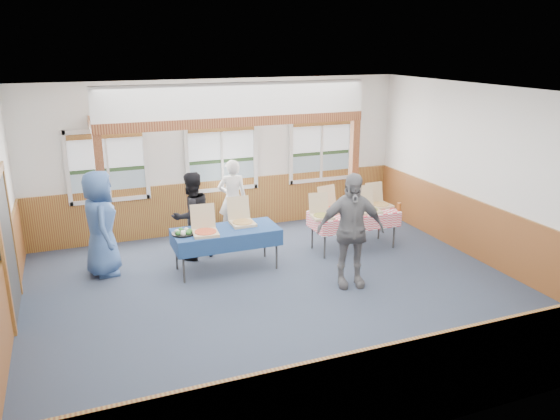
# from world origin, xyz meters

# --- Properties ---
(floor) EXTENTS (8.00, 8.00, 0.00)m
(floor) POSITION_xyz_m (0.00, 0.00, 0.00)
(floor) COLOR #293442
(floor) RESTS_ON ground
(ceiling) EXTENTS (8.00, 8.00, 0.00)m
(ceiling) POSITION_xyz_m (0.00, 0.00, 3.20)
(ceiling) COLOR white
(ceiling) RESTS_ON wall_back
(wall_back) EXTENTS (8.00, 0.00, 8.00)m
(wall_back) POSITION_xyz_m (0.00, 3.50, 1.60)
(wall_back) COLOR silver
(wall_back) RESTS_ON floor
(wall_front) EXTENTS (8.00, 0.00, 8.00)m
(wall_front) POSITION_xyz_m (0.00, -3.50, 1.60)
(wall_front) COLOR silver
(wall_front) RESTS_ON floor
(wall_right) EXTENTS (0.00, 8.00, 8.00)m
(wall_right) POSITION_xyz_m (4.00, 0.00, 1.60)
(wall_right) COLOR silver
(wall_right) RESTS_ON floor
(wainscot_back) EXTENTS (7.98, 0.05, 1.10)m
(wainscot_back) POSITION_xyz_m (0.00, 3.48, 0.55)
(wainscot_back) COLOR brown
(wainscot_back) RESTS_ON floor
(wainscot_front) EXTENTS (7.98, 0.05, 1.10)m
(wainscot_front) POSITION_xyz_m (0.00, -3.48, 0.55)
(wainscot_front) COLOR brown
(wainscot_front) RESTS_ON floor
(wainscot_left) EXTENTS (0.05, 6.98, 1.10)m
(wainscot_left) POSITION_xyz_m (-3.98, 0.00, 0.55)
(wainscot_left) COLOR brown
(wainscot_left) RESTS_ON floor
(wainscot_right) EXTENTS (0.05, 6.98, 1.10)m
(wainscot_right) POSITION_xyz_m (3.98, 0.00, 0.55)
(wainscot_right) COLOR brown
(wainscot_right) RESTS_ON floor
(cased_opening) EXTENTS (0.06, 1.30, 2.10)m
(cased_opening) POSITION_xyz_m (-3.96, 0.90, 1.05)
(cased_opening) COLOR #323232
(cased_opening) RESTS_ON wall_left
(window_left) EXTENTS (1.56, 0.10, 1.46)m
(window_left) POSITION_xyz_m (-2.30, 3.46, 1.68)
(window_left) COLOR silver
(window_left) RESTS_ON wall_back
(window_mid) EXTENTS (1.56, 0.10, 1.46)m
(window_mid) POSITION_xyz_m (0.00, 3.46, 1.68)
(window_mid) COLOR silver
(window_mid) RESTS_ON wall_back
(window_right) EXTENTS (1.56, 0.10, 1.46)m
(window_right) POSITION_xyz_m (2.30, 3.46, 1.68)
(window_right) COLOR silver
(window_right) RESTS_ON wall_back
(post_left) EXTENTS (0.15, 0.15, 2.40)m
(post_left) POSITION_xyz_m (-2.50, 2.30, 1.20)
(post_left) COLOR #532312
(post_left) RESTS_ON floor
(post_right) EXTENTS (0.15, 0.15, 2.40)m
(post_right) POSITION_xyz_m (2.50, 2.30, 1.20)
(post_right) COLOR #532312
(post_right) RESTS_ON floor
(cross_beam) EXTENTS (5.15, 0.18, 0.18)m
(cross_beam) POSITION_xyz_m (0.00, 2.30, 2.49)
(cross_beam) COLOR #532312
(cross_beam) RESTS_ON post_left
(table_left) EXTENTS (1.87, 0.86, 0.76)m
(table_left) POSITION_xyz_m (-0.54, 1.34, 0.70)
(table_left) COLOR #323232
(table_left) RESTS_ON floor
(table_right) EXTENTS (1.84, 1.29, 0.76)m
(table_right) POSITION_xyz_m (2.06, 1.43, 0.70)
(table_right) COLOR #323232
(table_right) RESTS_ON floor
(pizza_box_a) EXTENTS (0.47, 0.55, 0.46)m
(pizza_box_a) POSITION_xyz_m (-0.94, 1.23, 0.83)
(pizza_box_a) COLOR #CCAB88
(pizza_box_a) RESTS_ON table_left
(pizza_box_b) EXTENTS (0.42, 0.51, 0.46)m
(pizza_box_b) POSITION_xyz_m (-0.19, 1.50, 0.83)
(pizza_box_b) COLOR #CCAB88
(pizza_box_b) RESTS_ON table_left
(pizza_box_c) EXTENTS (0.44, 0.51, 0.42)m
(pizza_box_c) POSITION_xyz_m (1.32, 1.33, 0.82)
(pizza_box_c) COLOR #CCAB88
(pizza_box_c) RESTS_ON table_right
(pizza_box_d) EXTENTS (0.51, 0.58, 0.45)m
(pizza_box_d) POSITION_xyz_m (1.70, 1.63, 0.83)
(pizza_box_d) COLOR #CCAB88
(pizza_box_d) RESTS_ON table_right
(pizza_box_e) EXTENTS (0.45, 0.54, 0.46)m
(pizza_box_e) POSITION_xyz_m (2.32, 1.36, 0.83)
(pizza_box_e) COLOR #CCAB88
(pizza_box_e) RESTS_ON table_right
(pizza_box_f) EXTENTS (0.43, 0.51, 0.44)m
(pizza_box_f) POSITION_xyz_m (2.71, 1.58, 0.82)
(pizza_box_f) COLOR #CCAB88
(pizza_box_f) RESTS_ON table_right
(veggie_tray) EXTENTS (0.40, 0.40, 0.09)m
(veggie_tray) POSITION_xyz_m (-1.29, 1.34, 0.79)
(veggie_tray) COLOR black
(veggie_tray) RESTS_ON table_left
(drink_glass) EXTENTS (0.07, 0.07, 0.15)m
(drink_glass) POSITION_xyz_m (2.91, 1.18, 0.83)
(drink_glass) COLOR #9E4D1A
(drink_glass) RESTS_ON table_right
(woman_white) EXTENTS (0.65, 0.47, 1.64)m
(woman_white) POSITION_xyz_m (0.06, 2.96, 0.82)
(woman_white) COLOR silver
(woman_white) RESTS_ON floor
(woman_black) EXTENTS (0.97, 0.87, 1.65)m
(woman_black) POSITION_xyz_m (-0.98, 2.09, 0.83)
(woman_black) COLOR black
(woman_black) RESTS_ON floor
(man_blue) EXTENTS (0.60, 0.92, 1.85)m
(man_blue) POSITION_xyz_m (-2.60, 1.93, 0.93)
(man_blue) COLOR #3B5B94
(man_blue) RESTS_ON floor
(person_grey) EXTENTS (1.21, 0.71, 1.92)m
(person_grey) POSITION_xyz_m (1.18, -0.04, 0.96)
(person_grey) COLOR slate
(person_grey) RESTS_ON floor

